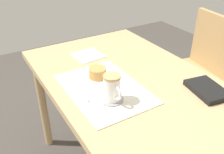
# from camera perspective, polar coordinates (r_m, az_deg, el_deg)

# --- Properties ---
(dining_table) EXTENTS (1.11, 0.73, 0.71)m
(dining_table) POSITION_cam_1_polar(r_m,az_deg,el_deg) (1.25, 3.38, -3.31)
(dining_table) COLOR tan
(dining_table) RESTS_ON ground_plane
(wooden_chair) EXTENTS (0.48, 0.48, 0.85)m
(wooden_chair) POSITION_cam_1_polar(r_m,az_deg,el_deg) (1.84, 18.44, 1.65)
(wooden_chair) COLOR tan
(wooden_chair) RESTS_ON ground_plane
(placemat) EXTENTS (0.44, 0.31, 0.00)m
(placemat) POSITION_cam_1_polar(r_m,az_deg,el_deg) (1.11, -1.77, -2.67)
(placemat) COLOR silver
(placemat) RESTS_ON dining_table
(pastry_plate) EXTENTS (0.17, 0.17, 0.01)m
(pastry_plate) POSITION_cam_1_polar(r_m,az_deg,el_deg) (1.17, -3.29, -0.30)
(pastry_plate) COLOR white
(pastry_plate) RESTS_ON placemat
(pastry) EXTENTS (0.08, 0.08, 0.05)m
(pastry) POSITION_cam_1_polar(r_m,az_deg,el_deg) (1.16, -3.33, 0.98)
(pastry) COLOR tan
(pastry) RESTS_ON pastry_plate
(coffee_coaster) EXTENTS (0.10, 0.10, 0.00)m
(coffee_coaster) POSITION_cam_1_polar(r_m,az_deg,el_deg) (1.03, -0.03, -5.16)
(coffee_coaster) COLOR #99999E
(coffee_coaster) RESTS_ON placemat
(coffee_mug) EXTENTS (0.10, 0.07, 0.11)m
(coffee_mug) POSITION_cam_1_polar(r_m,az_deg,el_deg) (1.00, 0.05, -2.50)
(coffee_mug) COLOR white
(coffee_mug) RESTS_ON coffee_coaster
(teaspoon) EXTENTS (0.13, 0.04, 0.01)m
(teaspoon) POSITION_cam_1_polar(r_m,az_deg,el_deg) (1.07, -7.63, -4.02)
(teaspoon) COLOR silver
(teaspoon) RESTS_ON placemat
(paper_napkin) EXTENTS (0.16, 0.16, 0.00)m
(paper_napkin) POSITION_cam_1_polar(r_m,az_deg,el_deg) (1.41, -5.52, 4.95)
(paper_napkin) COLOR white
(paper_napkin) RESTS_ON dining_table
(small_book) EXTENTS (0.20, 0.16, 0.02)m
(small_book) POSITION_cam_1_polar(r_m,az_deg,el_deg) (1.16, 20.93, -2.69)
(small_book) COLOR black
(small_book) RESTS_ON dining_table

